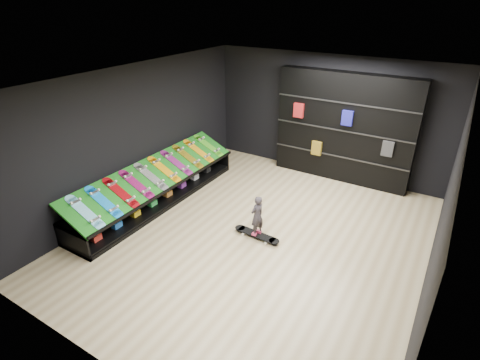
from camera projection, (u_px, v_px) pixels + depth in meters
The scene contains 21 objects.
floor at pixel (256, 235), 7.34m from camera, with size 6.00×7.00×0.01m, color tan.
ceiling at pixel (260, 81), 6.00m from camera, with size 6.00×7.00×0.01m, color white.
wall_back at pixel (326, 116), 9.34m from camera, with size 6.00×0.02×3.00m, color black.
wall_front at pixel (100, 282), 4.00m from camera, with size 6.00×0.02×3.00m, color black.
wall_left at pixel (136, 136), 8.07m from camera, with size 0.02×7.00×3.00m, color black.
wall_right at pixel (444, 212), 5.28m from camera, with size 0.02×7.00×3.00m, color black.
display_rack at pixel (158, 192), 8.42m from camera, with size 0.90×4.50×0.50m, color black, non-canonical shape.
turf_ramp at pixel (157, 174), 8.19m from camera, with size 1.00×4.50×0.04m, color #0E5E0F.
back_shelving at pixel (344, 128), 9.03m from camera, with size 3.32×0.39×2.66m, color black.
floor_skateboard at pixel (257, 236), 7.26m from camera, with size 0.98×0.22×0.09m, color black, non-canonical shape.
child at pixel (257, 223), 7.12m from camera, with size 0.19×0.13×0.49m, color black.
display_board_0 at pixel (85, 212), 6.72m from camera, with size 0.98×0.22×0.09m, color #0CB2E5, non-canonical shape.
display_board_1 at pixel (104, 202), 7.04m from camera, with size 0.98×0.22×0.09m, color blue, non-canonical shape.
display_board_2 at pixel (121, 193), 7.36m from camera, with size 0.98×0.22×0.09m, color red, non-canonical shape.
display_board_3 at pixel (137, 184), 7.69m from camera, with size 0.98×0.22×0.09m, color #E5198C, non-canonical shape.
display_board_4 at pixel (151, 177), 8.01m from camera, with size 0.98×0.22×0.09m, color black, non-canonical shape.
display_board_5 at pixel (164, 169), 8.33m from camera, with size 0.98×0.22×0.09m, color yellow, non-canonical shape.
display_board_6 at pixel (177, 163), 8.65m from camera, with size 0.98×0.22×0.09m, color #2626BF, non-canonical shape.
display_board_7 at pixel (188, 157), 8.97m from camera, with size 0.98×0.22×0.09m, color yellow, non-canonical shape.
display_board_8 at pixel (199, 151), 9.30m from camera, with size 0.98×0.22×0.09m, color orange, non-canonical shape.
display_board_9 at pixel (208, 146), 9.62m from camera, with size 0.98×0.22×0.09m, color green, non-canonical shape.
Camera 1 is at (2.89, -5.35, 4.27)m, focal length 28.00 mm.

